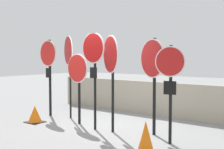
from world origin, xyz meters
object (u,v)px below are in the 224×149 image
at_px(stop_sign_4, 111,61).
at_px(stop_sign_5, 153,66).
at_px(stop_sign_2, 78,74).
at_px(stop_sign_6, 170,74).
at_px(stop_sign_0, 49,62).
at_px(stop_sign_3, 94,58).
at_px(traffic_cone_0, 35,114).
at_px(stop_sign_1, 69,56).
at_px(traffic_cone_1, 146,137).

relative_size(stop_sign_4, stop_sign_5, 1.04).
height_order(stop_sign_2, stop_sign_5, stop_sign_5).
xyz_separation_m(stop_sign_2, stop_sign_6, (2.96, -0.16, 0.12)).
xyz_separation_m(stop_sign_0, stop_sign_2, (1.60, -0.30, -0.30)).
relative_size(stop_sign_3, traffic_cone_0, 5.23).
relative_size(stop_sign_5, traffic_cone_0, 4.88).
relative_size(stop_sign_3, stop_sign_4, 1.04).
xyz_separation_m(stop_sign_1, stop_sign_4, (2.11, -0.56, -0.12)).
height_order(stop_sign_0, stop_sign_1, stop_sign_1).
bearing_deg(traffic_cone_0, stop_sign_2, 28.33).
distance_m(stop_sign_4, traffic_cone_0, 2.94).
bearing_deg(stop_sign_1, stop_sign_0, -142.64).
relative_size(stop_sign_1, stop_sign_4, 1.04).
bearing_deg(stop_sign_4, traffic_cone_1, 1.69).
relative_size(stop_sign_1, stop_sign_5, 1.08).
height_order(stop_sign_1, stop_sign_4, stop_sign_1).
height_order(stop_sign_0, stop_sign_2, stop_sign_0).
bearing_deg(traffic_cone_1, stop_sign_1, 158.86).
bearing_deg(stop_sign_3, stop_sign_1, 163.55).
xyz_separation_m(stop_sign_0, stop_sign_3, (2.41, -0.53, 0.16)).
xyz_separation_m(stop_sign_3, stop_sign_4, (0.50, 0.09, -0.07)).
bearing_deg(stop_sign_1, stop_sign_2, 1.86).
height_order(stop_sign_2, traffic_cone_1, stop_sign_2).
distance_m(stop_sign_0, stop_sign_2, 1.65).
height_order(stop_sign_3, traffic_cone_1, stop_sign_3).
distance_m(stop_sign_1, stop_sign_3, 1.74).
distance_m(stop_sign_4, stop_sign_6, 1.68).
bearing_deg(stop_sign_5, traffic_cone_1, -41.08).
bearing_deg(stop_sign_2, stop_sign_5, 11.77).
bearing_deg(stop_sign_2, stop_sign_6, 1.92).
bearing_deg(stop_sign_5, stop_sign_1, -159.91).
bearing_deg(traffic_cone_0, stop_sign_5, 14.47).
relative_size(stop_sign_5, traffic_cone_1, 3.64).
relative_size(stop_sign_0, stop_sign_3, 0.96).
height_order(stop_sign_2, traffic_cone_0, stop_sign_2).
relative_size(stop_sign_0, stop_sign_1, 0.96).
xyz_separation_m(stop_sign_0, stop_sign_1, (0.80, 0.11, 0.21)).
height_order(stop_sign_3, traffic_cone_0, stop_sign_3).
height_order(stop_sign_1, traffic_cone_0, stop_sign_1).
distance_m(stop_sign_1, stop_sign_6, 3.82).
relative_size(stop_sign_0, traffic_cone_1, 3.76).
distance_m(stop_sign_1, stop_sign_2, 1.03).
bearing_deg(stop_sign_2, traffic_cone_1, -14.22).
relative_size(stop_sign_1, traffic_cone_0, 5.25).
height_order(stop_sign_0, traffic_cone_0, stop_sign_0).
distance_m(traffic_cone_0, traffic_cone_1, 4.05).
xyz_separation_m(traffic_cone_0, traffic_cone_1, (4.03, -0.40, 0.08)).
relative_size(stop_sign_4, stop_sign_6, 1.13).
height_order(stop_sign_6, traffic_cone_1, stop_sign_6).
bearing_deg(stop_sign_0, stop_sign_6, -1.19).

